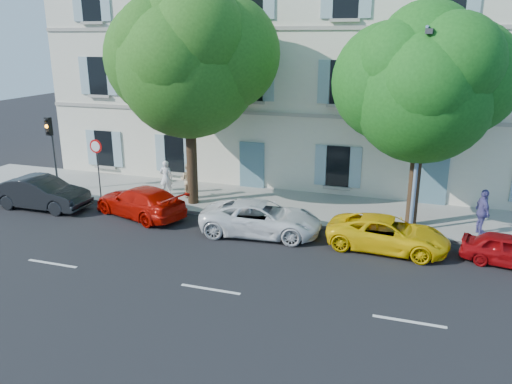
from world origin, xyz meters
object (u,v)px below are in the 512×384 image
(tree_left, at_px, (188,67))
(street_lamp, at_px, (421,121))
(traffic_light, at_px, (51,138))
(car_white_coupe, at_px, (261,218))
(car_red_coupe, at_px, (140,201))
(car_red_hatchback, at_px, (511,250))
(car_yellow_supercar, at_px, (388,234))
(car_dark_sedan, at_px, (41,193))
(road_sign, at_px, (97,156))
(pedestrian_a, at_px, (166,178))
(tree_right, at_px, (423,92))
(pedestrian_b, at_px, (189,180))
(pedestrian_c, at_px, (483,212))

(tree_left, xyz_separation_m, street_lamp, (9.81, -0.72, -1.77))
(traffic_light, bearing_deg, car_white_coupe, -9.54)
(car_red_coupe, height_order, car_red_hatchback, car_red_coupe)
(car_yellow_supercar, relative_size, traffic_light, 1.19)
(car_red_coupe, distance_m, car_red_hatchback, 14.81)
(car_yellow_supercar, height_order, car_red_hatchback, car_yellow_supercar)
(car_dark_sedan, relative_size, road_sign, 1.58)
(car_yellow_supercar, relative_size, pedestrian_a, 2.58)
(road_sign, bearing_deg, car_red_coupe, -24.95)
(tree_right, distance_m, pedestrian_a, 12.47)
(car_red_hatchback, bearing_deg, pedestrian_b, 87.96)
(car_dark_sedan, xyz_separation_m, tree_left, (6.47, 2.52, 5.61))
(pedestrian_c, bearing_deg, car_yellow_supercar, 106.88)
(street_lamp, distance_m, pedestrian_b, 11.03)
(car_red_coupe, height_order, road_sign, road_sign)
(pedestrian_b, bearing_deg, pedestrian_a, -6.01)
(car_white_coupe, xyz_separation_m, tree_left, (-4.11, 2.40, 5.68))
(tree_left, relative_size, traffic_light, 2.57)
(car_dark_sedan, bearing_deg, car_red_hatchback, -90.40)
(car_yellow_supercar, distance_m, pedestrian_a, 11.28)
(car_red_hatchback, height_order, street_lamp, street_lamp)
(car_dark_sedan, bearing_deg, car_white_coupe, -89.84)
(car_dark_sedan, height_order, pedestrian_a, pedestrian_a)
(car_dark_sedan, xyz_separation_m, pedestrian_a, (4.68, 3.28, 0.27))
(car_dark_sedan, relative_size, car_yellow_supercar, 1.01)
(car_yellow_supercar, distance_m, pedestrian_c, 4.15)
(car_dark_sedan, distance_m, car_yellow_supercar, 15.51)
(car_dark_sedan, xyz_separation_m, car_yellow_supercar, (15.51, 0.14, -0.12))
(car_yellow_supercar, bearing_deg, tree_left, 79.26)
(pedestrian_a, relative_size, pedestrian_b, 1.00)
(road_sign, relative_size, pedestrian_b, 1.65)
(car_yellow_supercar, bearing_deg, car_red_coupe, 92.13)
(car_yellow_supercar, distance_m, street_lamp, 4.37)
(car_red_coupe, height_order, tree_right, tree_right)
(tree_left, bearing_deg, road_sign, -172.64)
(car_red_hatchback, bearing_deg, pedestrian_a, 88.67)
(car_white_coupe, relative_size, traffic_light, 1.29)
(road_sign, relative_size, pedestrian_a, 1.65)
(car_yellow_supercar, xyz_separation_m, street_lamp, (0.78, 1.66, 3.96))
(car_red_hatchback, relative_size, pedestrian_c, 1.79)
(car_yellow_supercar, distance_m, tree_left, 10.96)
(car_yellow_supercar, relative_size, car_red_hatchback, 1.36)
(pedestrian_b, height_order, pedestrian_c, pedestrian_c)
(car_yellow_supercar, height_order, tree_left, tree_left)
(tree_right, bearing_deg, road_sign, -177.31)
(tree_right, xyz_separation_m, pedestrian_b, (-10.32, 0.58, -4.58))
(car_yellow_supercar, height_order, pedestrian_c, pedestrian_c)
(pedestrian_c, bearing_deg, car_dark_sedan, 79.92)
(car_red_hatchback, xyz_separation_m, tree_left, (-13.18, 2.49, 5.79))
(car_white_coupe, bearing_deg, traffic_light, 75.16)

